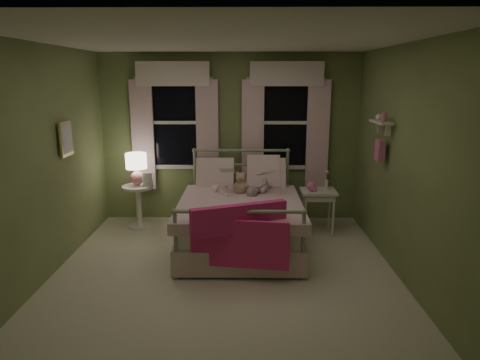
{
  "coord_description": "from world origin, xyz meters",
  "views": [
    {
      "loc": [
        0.23,
        -4.54,
        2.24
      ],
      "look_at": [
        0.17,
        0.57,
        1.0
      ],
      "focal_mm": 32.0,
      "sensor_mm": 36.0,
      "label": 1
    }
  ],
  "objects_px": {
    "table_lamp": "(136,166)",
    "nightstand_right": "(318,197)",
    "teddy_bear": "(241,184)",
    "child_right": "(261,170)",
    "child_left": "(221,170)",
    "bed": "(241,219)",
    "nightstand_left": "(138,201)"
  },
  "relations": [
    {
      "from": "child_right",
      "to": "nightstand_left",
      "type": "distance_m",
      "value": 1.93
    },
    {
      "from": "bed",
      "to": "nightstand_right",
      "type": "distance_m",
      "value": 1.24
    },
    {
      "from": "teddy_bear",
      "to": "table_lamp",
      "type": "relative_size",
      "value": 0.67
    },
    {
      "from": "nightstand_left",
      "to": "nightstand_right",
      "type": "xyz_separation_m",
      "value": [
        2.67,
        -0.22,
        0.13
      ]
    },
    {
      "from": "bed",
      "to": "child_left",
      "type": "xyz_separation_m",
      "value": [
        -0.29,
        0.43,
        0.59
      ]
    },
    {
      "from": "nightstand_right",
      "to": "table_lamp",
      "type": "bearing_deg",
      "value": 175.29
    },
    {
      "from": "bed",
      "to": "teddy_bear",
      "type": "bearing_deg",
      "value": 91.15
    },
    {
      "from": "bed",
      "to": "table_lamp",
      "type": "relative_size",
      "value": 4.28
    },
    {
      "from": "child_left",
      "to": "nightstand_left",
      "type": "relative_size",
      "value": 1.21
    },
    {
      "from": "nightstand_left",
      "to": "table_lamp",
      "type": "xyz_separation_m",
      "value": [
        0.0,
        0.0,
        0.54
      ]
    },
    {
      "from": "table_lamp",
      "to": "nightstand_right",
      "type": "height_order",
      "value": "table_lamp"
    },
    {
      "from": "bed",
      "to": "table_lamp",
      "type": "xyz_separation_m",
      "value": [
        -1.55,
        0.73,
        0.58
      ]
    },
    {
      "from": "nightstand_right",
      "to": "teddy_bear",
      "type": "bearing_deg",
      "value": -168.31
    },
    {
      "from": "child_left",
      "to": "teddy_bear",
      "type": "xyz_separation_m",
      "value": [
        0.28,
        -0.16,
        -0.17
      ]
    },
    {
      "from": "child_left",
      "to": "teddy_bear",
      "type": "height_order",
      "value": "child_left"
    },
    {
      "from": "child_right",
      "to": "table_lamp",
      "type": "xyz_separation_m",
      "value": [
        -1.83,
        0.29,
        -0.0
      ]
    },
    {
      "from": "child_right",
      "to": "nightstand_right",
      "type": "bearing_deg",
      "value": -149.07
    },
    {
      "from": "table_lamp",
      "to": "nightstand_right",
      "type": "bearing_deg",
      "value": -4.71
    },
    {
      "from": "child_left",
      "to": "teddy_bear",
      "type": "bearing_deg",
      "value": 133.62
    },
    {
      "from": "nightstand_left",
      "to": "table_lamp",
      "type": "distance_m",
      "value": 0.54
    },
    {
      "from": "table_lamp",
      "to": "nightstand_left",
      "type": "bearing_deg",
      "value": -90.0
    },
    {
      "from": "bed",
      "to": "child_right",
      "type": "relative_size",
      "value": 2.62
    },
    {
      "from": "nightstand_left",
      "to": "table_lamp",
      "type": "bearing_deg",
      "value": 90.0
    },
    {
      "from": "teddy_bear",
      "to": "child_right",
      "type": "bearing_deg",
      "value": 29.5
    },
    {
      "from": "child_left",
      "to": "nightstand_right",
      "type": "relative_size",
      "value": 1.23
    },
    {
      "from": "nightstand_right",
      "to": "bed",
      "type": "bearing_deg",
      "value": -155.59
    },
    {
      "from": "child_right",
      "to": "nightstand_left",
      "type": "xyz_separation_m",
      "value": [
        -1.83,
        0.29,
        -0.54
      ]
    },
    {
      "from": "bed",
      "to": "nightstand_left",
      "type": "bearing_deg",
      "value": 154.95
    },
    {
      "from": "child_left",
      "to": "child_right",
      "type": "distance_m",
      "value": 0.56
    },
    {
      "from": "child_right",
      "to": "nightstand_left",
      "type": "bearing_deg",
      "value": 16.82
    },
    {
      "from": "nightstand_left",
      "to": "table_lamp",
      "type": "height_order",
      "value": "table_lamp"
    },
    {
      "from": "child_right",
      "to": "nightstand_right",
      "type": "relative_size",
      "value": 1.22
    }
  ]
}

